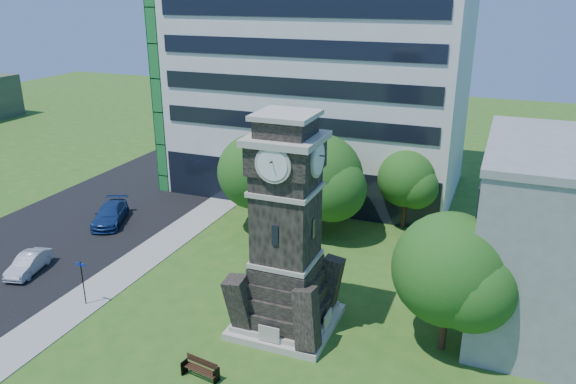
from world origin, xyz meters
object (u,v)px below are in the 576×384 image
at_px(car_street_north, 110,214).
at_px(park_bench, 201,368).
at_px(car_street_mid, 29,263).
at_px(car_east_lot, 530,346).
at_px(clock_tower, 286,240).
at_px(street_sign, 82,278).

distance_m(car_street_north, park_bench, 21.79).
relative_size(car_street_mid, car_east_lot, 0.81).
distance_m(car_street_north, car_east_lot, 32.22).
bearing_deg(car_east_lot, clock_tower, 78.08).
distance_m(clock_tower, car_east_lot, 13.75).
xyz_separation_m(car_east_lot, street_sign, (-24.87, -4.38, 1.13)).
bearing_deg(clock_tower, park_bench, -110.62).
height_order(clock_tower, car_east_lot, clock_tower).
xyz_separation_m(car_street_mid, car_east_lot, (31.22, 2.44, 0.03)).
bearing_deg(car_street_north, park_bench, -64.17).
bearing_deg(street_sign, car_street_north, 123.79).
relative_size(car_street_mid, street_sign, 1.35).
bearing_deg(street_sign, car_street_mid, 165.18).
distance_m(car_east_lot, park_bench, 16.85).
distance_m(clock_tower, car_street_mid, 19.00).
distance_m(clock_tower, park_bench, 7.81).
xyz_separation_m(car_street_mid, car_street_north, (-0.34, 8.91, 0.12)).
xyz_separation_m(car_street_mid, street_sign, (6.35, -1.93, 1.16)).
bearing_deg(clock_tower, car_east_lot, 8.36).
distance_m(car_street_mid, car_street_north, 8.91).
bearing_deg(park_bench, car_street_north, 148.53).
bearing_deg(car_street_mid, car_east_lot, -8.49).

